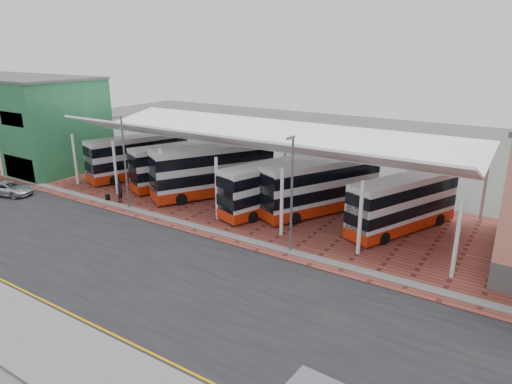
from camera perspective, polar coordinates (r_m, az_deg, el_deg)
ground at (r=27.95m, az=-5.80°, el=-11.14°), size 140.00×140.00×0.00m
road at (r=27.28m, az=-7.15°, el=-11.94°), size 120.00×14.00×0.02m
forecourt at (r=37.16m, az=9.34°, el=-3.69°), size 72.00×16.00×0.06m
sidewalk at (r=22.82m, az=-20.98°, el=-19.52°), size 120.00×4.00×0.14m
north_kerb at (r=32.42m, az=1.11°, el=-6.65°), size 120.00×0.80×0.14m
yellow_line_near at (r=23.78m, az=-16.94°, el=-17.52°), size 120.00×0.12×0.01m
yellow_line_far at (r=23.93m, az=-16.37°, el=-17.21°), size 120.00×0.12×0.01m
canopy at (r=40.03m, az=-0.23°, el=6.70°), size 37.00×11.63×7.07m
shop_green at (r=55.16m, az=-23.57°, el=7.58°), size 6.40×10.20×10.22m
shop_cream at (r=60.65m, az=-27.04°, el=7.92°), size 6.40×10.20×10.22m
lamp_west at (r=39.91m, az=-16.11°, el=3.86°), size 0.16×0.90×8.07m
lamp_east at (r=30.00m, az=4.47°, el=0.04°), size 0.16×0.90×8.07m
bus_0 at (r=50.25m, az=-14.47°, el=4.29°), size 5.57×10.99×4.43m
bus_1 at (r=45.98m, az=-9.12°, el=3.32°), size 6.17×10.51×4.28m
bus_2 at (r=42.65m, az=-5.41°, el=2.64°), size 7.85×11.30×4.72m
bus_3 at (r=38.59m, az=2.15°, el=0.68°), size 5.16×10.42×4.19m
bus_4 at (r=38.42m, az=8.09°, el=0.64°), size 7.01×10.83×4.47m
bus_5 at (r=36.09m, az=17.88°, el=-1.45°), size 5.97×10.19×4.15m
silver_car at (r=48.98m, az=-28.46°, el=0.41°), size 5.11×3.49×1.30m
pedestrian at (r=42.57m, az=-16.63°, el=-0.09°), size 0.55×0.73×1.81m
suitcase at (r=43.51m, az=-18.05°, el=-0.68°), size 0.35×0.25×0.60m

